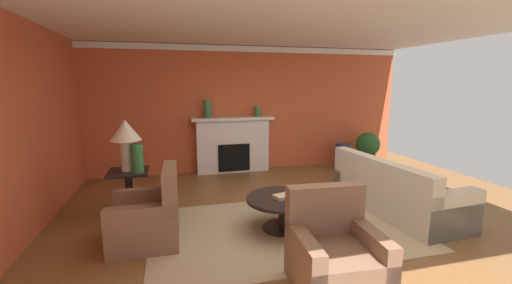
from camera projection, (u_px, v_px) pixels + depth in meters
name	position (u px, v px, depth m)	size (l,w,h in m)	color
ground_plane	(297.00, 223.00, 4.64)	(8.91, 8.91, 0.00)	brown
wall_fireplace	(246.00, 109.00, 7.42)	(7.45, 0.12, 2.78)	#C65633
wall_window	(11.00, 133.00, 3.81)	(0.12, 6.83, 2.78)	#C65633
ceiling_panel	(293.00, 20.00, 4.43)	(7.45, 6.83, 0.06)	white
crown_moulding	(247.00, 49.00, 7.12)	(7.45, 0.08, 0.12)	white
area_rug	(283.00, 228.00, 4.46)	(3.50, 2.24, 0.01)	tan
fireplace	(233.00, 146.00, 7.27)	(1.80, 0.35, 1.23)	white
sofa	(394.00, 193.00, 5.02)	(1.05, 2.16, 0.85)	beige
armchair_near_window	(148.00, 219.00, 4.02)	(0.82, 0.82, 0.95)	brown
armchair_facing_fireplace	(335.00, 258.00, 3.12)	(0.85, 0.85, 0.95)	brown
coffee_table	(283.00, 206.00, 4.40)	(1.00, 1.00, 0.45)	black
side_table	(130.00, 190.00, 4.83)	(0.56, 0.56, 0.70)	black
table_lamp	(126.00, 135.00, 4.69)	(0.44, 0.44, 0.75)	beige
vase_tall_corner	(342.00, 156.00, 7.68)	(0.32, 0.32, 0.58)	navy
vase_mantel_right	(257.00, 112.00, 7.23)	(0.14, 0.14, 0.23)	#33703D
vase_on_side_table	(137.00, 158.00, 4.67)	(0.16, 0.16, 0.41)	#33703D
vase_mantel_left	(207.00, 109.00, 6.94)	(0.16, 0.16, 0.39)	#33703D
book_red_cover	(283.00, 196.00, 4.35)	(0.24, 0.17, 0.05)	tan
potted_plant	(368.00, 147.00, 7.70)	(0.56, 0.56, 0.83)	#333333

